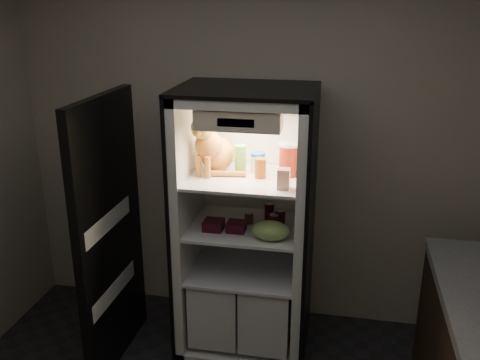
{
  "coord_description": "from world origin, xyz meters",
  "views": [
    {
      "loc": [
        0.62,
        -1.95,
        2.43
      ],
      "look_at": [
        -0.03,
        1.32,
        1.26
      ],
      "focal_mm": 40.0,
      "sensor_mm": 36.0,
      "label": 1
    }
  ],
  "objects_px": {
    "cream_carton": "(284,179)",
    "berry_box_left": "(214,225)",
    "salsa_jar": "(260,168)",
    "berry_box_right": "(236,226)",
    "pepper_jar": "(289,159)",
    "condiment_jar": "(249,217)",
    "soda_can_a": "(269,211)",
    "parmesan_shaker": "(240,160)",
    "grape_bag": "(271,231)",
    "tabby_cat": "(213,148)",
    "soda_can_c": "(274,222)",
    "mayo_tub": "(258,163)",
    "soda_can_b": "(280,219)",
    "refrigerator": "(246,241)"
  },
  "relations": [
    {
      "from": "salsa_jar",
      "to": "pepper_jar",
      "type": "bearing_deg",
      "value": 26.09
    },
    {
      "from": "pepper_jar",
      "to": "cream_carton",
      "type": "distance_m",
      "value": 0.27
    },
    {
      "from": "soda_can_b",
      "to": "tabby_cat",
      "type": "bearing_deg",
      "value": 173.47
    },
    {
      "from": "grape_bag",
      "to": "berry_box_left",
      "type": "xyz_separation_m",
      "value": [
        -0.39,
        0.08,
        -0.03
      ]
    },
    {
      "from": "refrigerator",
      "to": "tabby_cat",
      "type": "xyz_separation_m",
      "value": [
        -0.23,
        -0.01,
        0.66
      ]
    },
    {
      "from": "soda_can_a",
      "to": "condiment_jar",
      "type": "xyz_separation_m",
      "value": [
        -0.13,
        -0.09,
        -0.02
      ]
    },
    {
      "from": "soda_can_b",
      "to": "soda_can_c",
      "type": "xyz_separation_m",
      "value": [
        -0.03,
        -0.04,
        -0.01
      ]
    },
    {
      "from": "soda_can_a",
      "to": "soda_can_c",
      "type": "xyz_separation_m",
      "value": [
        0.06,
        -0.17,
        -0.01
      ]
    },
    {
      "from": "pepper_jar",
      "to": "soda_can_a",
      "type": "height_order",
      "value": "pepper_jar"
    },
    {
      "from": "grape_bag",
      "to": "cream_carton",
      "type": "bearing_deg",
      "value": 4.78
    },
    {
      "from": "pepper_jar",
      "to": "grape_bag",
      "type": "xyz_separation_m",
      "value": [
        -0.07,
        -0.27,
        -0.4
      ]
    },
    {
      "from": "parmesan_shaker",
      "to": "soda_can_b",
      "type": "relative_size",
      "value": 1.46
    },
    {
      "from": "grape_bag",
      "to": "soda_can_c",
      "type": "bearing_deg",
      "value": 89.21
    },
    {
      "from": "cream_carton",
      "to": "soda_can_c",
      "type": "bearing_deg",
      "value": 117.08
    },
    {
      "from": "salsa_jar",
      "to": "condiment_jar",
      "type": "relative_size",
      "value": 1.6
    },
    {
      "from": "cream_carton",
      "to": "berry_box_left",
      "type": "distance_m",
      "value": 0.61
    },
    {
      "from": "soda_can_a",
      "to": "grape_bag",
      "type": "bearing_deg",
      "value": -80.09
    },
    {
      "from": "pepper_jar",
      "to": "cream_carton",
      "type": "relative_size",
      "value": 1.71
    },
    {
      "from": "mayo_tub",
      "to": "berry_box_right",
      "type": "xyz_separation_m",
      "value": [
        -0.11,
        -0.2,
        -0.39
      ]
    },
    {
      "from": "mayo_tub",
      "to": "soda_can_b",
      "type": "bearing_deg",
      "value": -31.27
    },
    {
      "from": "soda_can_c",
      "to": "berry_box_left",
      "type": "height_order",
      "value": "soda_can_c"
    },
    {
      "from": "salsa_jar",
      "to": "cream_carton",
      "type": "relative_size",
      "value": 1.04
    },
    {
      "from": "salsa_jar",
      "to": "cream_carton",
      "type": "distance_m",
      "value": 0.25
    },
    {
      "from": "condiment_jar",
      "to": "berry_box_right",
      "type": "relative_size",
      "value": 0.68
    },
    {
      "from": "cream_carton",
      "to": "pepper_jar",
      "type": "bearing_deg",
      "value": 89.97
    },
    {
      "from": "mayo_tub",
      "to": "cream_carton",
      "type": "distance_m",
      "value": 0.35
    },
    {
      "from": "berry_box_left",
      "to": "berry_box_right",
      "type": "xyz_separation_m",
      "value": [
        0.15,
        0.01,
        -0.0
      ]
    },
    {
      "from": "refrigerator",
      "to": "soda_can_b",
      "type": "relative_size",
      "value": 13.94
    },
    {
      "from": "tabby_cat",
      "to": "mayo_tub",
      "type": "relative_size",
      "value": 3.25
    },
    {
      "from": "condiment_jar",
      "to": "cream_carton",
      "type": "bearing_deg",
      "value": -40.78
    },
    {
      "from": "soda_can_c",
      "to": "condiment_jar",
      "type": "height_order",
      "value": "soda_can_c"
    },
    {
      "from": "berry_box_left",
      "to": "refrigerator",
      "type": "bearing_deg",
      "value": 41.61
    },
    {
      "from": "tabby_cat",
      "to": "mayo_tub",
      "type": "distance_m",
      "value": 0.32
    },
    {
      "from": "salsa_jar",
      "to": "condiment_jar",
      "type": "distance_m",
      "value": 0.39
    },
    {
      "from": "mayo_tub",
      "to": "pepper_jar",
      "type": "distance_m",
      "value": 0.21
    },
    {
      "from": "soda_can_a",
      "to": "grape_bag",
      "type": "relative_size",
      "value": 0.51
    },
    {
      "from": "berry_box_left",
      "to": "parmesan_shaker",
      "type": "bearing_deg",
      "value": 47.07
    },
    {
      "from": "parmesan_shaker",
      "to": "grape_bag",
      "type": "height_order",
      "value": "parmesan_shaker"
    },
    {
      "from": "salsa_jar",
      "to": "berry_box_right",
      "type": "xyz_separation_m",
      "value": [
        -0.14,
        -0.1,
        -0.39
      ]
    },
    {
      "from": "tabby_cat",
      "to": "grape_bag",
      "type": "bearing_deg",
      "value": -11.42
    },
    {
      "from": "berry_box_right",
      "to": "berry_box_left",
      "type": "bearing_deg",
      "value": -176.57
    },
    {
      "from": "pepper_jar",
      "to": "soda_can_b",
      "type": "relative_size",
      "value": 1.62
    },
    {
      "from": "refrigerator",
      "to": "berry_box_left",
      "type": "xyz_separation_m",
      "value": [
        -0.19,
        -0.17,
        0.18
      ]
    },
    {
      "from": "refrigerator",
      "to": "cream_carton",
      "type": "xyz_separation_m",
      "value": [
        0.28,
        -0.24,
        0.56
      ]
    },
    {
      "from": "condiment_jar",
      "to": "soda_can_a",
      "type": "bearing_deg",
      "value": 35.59
    },
    {
      "from": "soda_can_c",
      "to": "berry_box_right",
      "type": "relative_size",
      "value": 0.92
    },
    {
      "from": "tabby_cat",
      "to": "cream_carton",
      "type": "distance_m",
      "value": 0.56
    },
    {
      "from": "soda_can_b",
      "to": "soda_can_c",
      "type": "distance_m",
      "value": 0.05
    },
    {
      "from": "condiment_jar",
      "to": "soda_can_c",
      "type": "bearing_deg",
      "value": -23.71
    },
    {
      "from": "mayo_tub",
      "to": "berry_box_left",
      "type": "relative_size",
      "value": 1.06
    }
  ]
}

